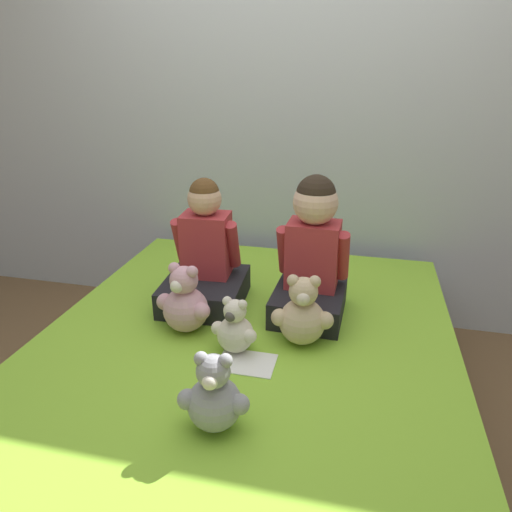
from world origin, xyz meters
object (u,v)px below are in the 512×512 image
at_px(bed, 246,382).
at_px(child_on_right, 312,255).
at_px(child_on_left, 205,260).
at_px(sign_card, 247,363).
at_px(teddy_bear_held_by_left_child, 185,303).
at_px(teddy_bear_held_by_right_child, 302,315).
at_px(teddy_bear_between_children, 235,329).
at_px(teddy_bear_at_foot_of_bed, 214,397).

distance_m(bed, child_on_right, 0.61).
xyz_separation_m(bed, child_on_left, (-0.25, 0.26, 0.44)).
height_order(child_on_right, sign_card, child_on_right).
bearing_deg(sign_card, teddy_bear_held_by_left_child, 150.54).
distance_m(bed, teddy_bear_held_by_right_child, 0.42).
xyz_separation_m(child_on_left, teddy_bear_held_by_right_child, (0.48, -0.25, -0.08)).
relative_size(teddy_bear_between_children, sign_card, 1.07).
bearing_deg(teddy_bear_between_children, child_on_left, 134.81).
height_order(child_on_right, teddy_bear_held_by_right_child, child_on_right).
bearing_deg(child_on_left, child_on_right, -2.90).
bearing_deg(sign_card, bed, 105.25).
bearing_deg(teddy_bear_held_by_left_child, bed, 14.99).
bearing_deg(child_on_left, bed, -48.86).
bearing_deg(child_on_right, teddy_bear_held_by_left_child, -148.24).
distance_m(child_on_right, teddy_bear_held_by_left_child, 0.57).
relative_size(teddy_bear_between_children, teddy_bear_at_foot_of_bed, 0.86).
height_order(bed, teddy_bear_between_children, teddy_bear_between_children).
bearing_deg(bed, teddy_bear_held_by_left_child, -177.96).
xyz_separation_m(child_on_right, teddy_bear_held_by_right_child, (-0.00, -0.25, -0.15)).
xyz_separation_m(teddy_bear_held_by_right_child, teddy_bear_between_children, (-0.24, -0.12, -0.03)).
relative_size(bed, child_on_left, 3.42).
distance_m(child_on_left, teddy_bear_held_by_right_child, 0.55).
height_order(child_on_right, teddy_bear_at_foot_of_bed, child_on_right).
distance_m(teddy_bear_held_by_left_child, sign_card, 0.37).
relative_size(teddy_bear_held_by_right_child, teddy_bear_between_children, 1.29).
relative_size(child_on_left, child_on_right, 0.93).
height_order(bed, teddy_bear_held_by_right_child, teddy_bear_held_by_right_child).
distance_m(teddy_bear_between_children, teddy_bear_at_foot_of_bed, 0.40).
height_order(child_on_left, teddy_bear_between_children, child_on_left).
bearing_deg(child_on_left, teddy_bear_held_by_left_child, -93.23).
distance_m(teddy_bear_between_children, sign_card, 0.13).
height_order(bed, child_on_left, child_on_left).
relative_size(bed, teddy_bear_held_by_left_child, 6.62).
distance_m(bed, teddy_bear_at_foot_of_bed, 0.62).
xyz_separation_m(child_on_right, teddy_bear_at_foot_of_bed, (-0.19, -0.77, -0.16)).
xyz_separation_m(bed, teddy_bear_between_children, (-0.01, -0.11, 0.33)).
relative_size(teddy_bear_held_by_left_child, teddy_bear_at_foot_of_bed, 1.13).
height_order(child_on_left, teddy_bear_held_by_left_child, child_on_left).
relative_size(teddy_bear_held_by_left_child, sign_card, 1.41).
height_order(teddy_bear_between_children, teddy_bear_at_foot_of_bed, teddy_bear_at_foot_of_bed).
bearing_deg(teddy_bear_held_by_right_child, teddy_bear_held_by_left_child, 175.31).
distance_m(bed, child_on_left, 0.57).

